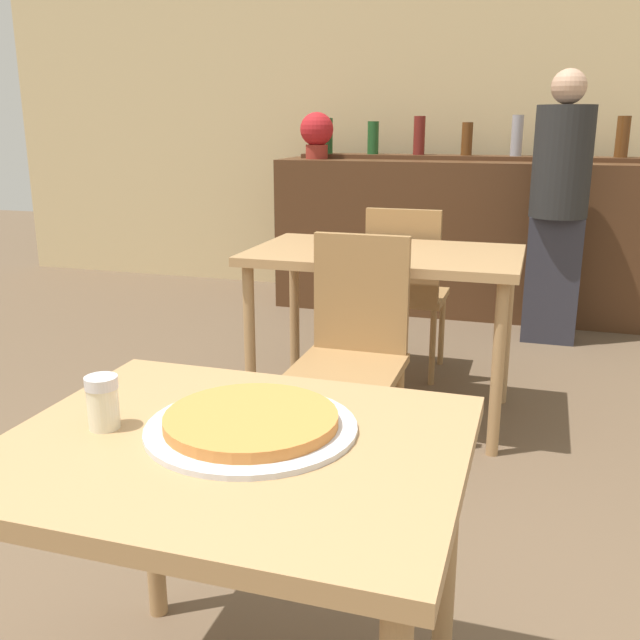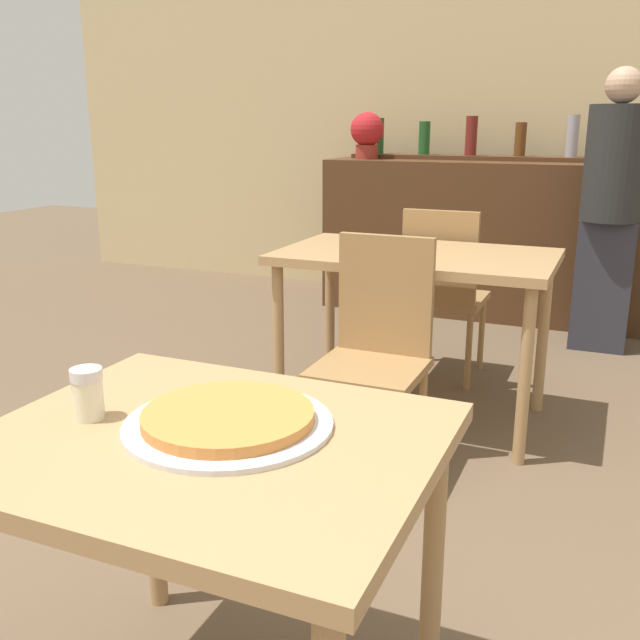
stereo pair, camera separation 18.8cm
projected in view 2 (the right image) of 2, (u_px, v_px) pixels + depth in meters
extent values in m
cube|color=#D1B784|center=(530.00, 112.00, 5.16)|extent=(8.00, 0.05, 2.80)
cube|color=#A87F51|center=(208.00, 445.00, 1.43)|extent=(0.91, 0.76, 0.04)
cylinder|color=#A87F51|center=(152.00, 494.00, 1.96)|extent=(0.05, 0.05, 0.69)
cylinder|color=#A87F51|center=(433.00, 561.00, 1.66)|extent=(0.05, 0.05, 0.69)
cube|color=#A87F51|center=(416.00, 257.00, 3.15)|extent=(1.19, 0.72, 0.04)
cylinder|color=#A87F51|center=(279.00, 345.00, 3.19)|extent=(0.05, 0.05, 0.74)
cylinder|color=#A87F51|center=(525.00, 377.00, 2.78)|extent=(0.05, 0.05, 0.74)
cylinder|color=#A87F51|center=(330.00, 313.00, 3.72)|extent=(0.05, 0.05, 0.74)
cylinder|color=#A87F51|center=(543.00, 336.00, 3.31)|extent=(0.05, 0.05, 0.74)
cube|color=#4C2D19|center=(510.00, 240.00, 4.95)|extent=(2.60, 0.56, 1.07)
cube|color=#4C2D19|center=(519.00, 158.00, 4.93)|extent=(2.39, 0.24, 0.03)
cylinder|color=#1E5123|center=(380.00, 136.00, 5.27)|extent=(0.06, 0.06, 0.26)
cylinder|color=#1E5123|center=(424.00, 138.00, 5.15)|extent=(0.08, 0.08, 0.23)
cylinder|color=maroon|center=(471.00, 136.00, 5.01)|extent=(0.08, 0.08, 0.27)
cylinder|color=#5B3314|center=(520.00, 139.00, 4.89)|extent=(0.08, 0.08, 0.23)
cylinder|color=#9999A3|center=(573.00, 136.00, 4.76)|extent=(0.08, 0.08, 0.28)
cylinder|color=#9999A3|center=(627.00, 140.00, 4.63)|extent=(0.07, 0.07, 0.24)
cube|color=olive|center=(369.00, 370.00, 2.69)|extent=(0.40, 0.40, 0.04)
cube|color=olive|center=(386.00, 295.00, 2.79)|extent=(0.38, 0.04, 0.47)
cylinder|color=olive|center=(310.00, 434.00, 2.67)|extent=(0.03, 0.03, 0.41)
cylinder|color=olive|center=(397.00, 450.00, 2.54)|extent=(0.03, 0.03, 0.41)
cylinder|color=olive|center=(343.00, 402.00, 2.97)|extent=(0.03, 0.03, 0.41)
cylinder|color=olive|center=(422.00, 415.00, 2.84)|extent=(0.03, 0.03, 0.41)
cube|color=olive|center=(446.00, 299.00, 3.78)|extent=(0.40, 0.40, 0.04)
cube|color=olive|center=(439.00, 258.00, 3.55)|extent=(0.38, 0.04, 0.47)
cylinder|color=olive|center=(481.00, 334.00, 3.92)|extent=(0.03, 0.03, 0.41)
cylinder|color=olive|center=(421.00, 327.00, 4.05)|extent=(0.03, 0.03, 0.41)
cylinder|color=olive|center=(469.00, 352.00, 3.62)|extent=(0.03, 0.03, 0.41)
cylinder|color=olive|center=(404.00, 344.00, 3.75)|extent=(0.03, 0.03, 0.41)
cylinder|color=silver|center=(229.00, 424.00, 1.46)|extent=(0.43, 0.43, 0.01)
cylinder|color=#CC7A38|center=(228.00, 416.00, 1.46)|extent=(0.35, 0.35, 0.02)
cylinder|color=beige|center=(88.00, 399.00, 1.49)|extent=(0.06, 0.06, 0.09)
cylinder|color=silver|center=(86.00, 374.00, 1.48)|extent=(0.07, 0.07, 0.02)
cube|color=#2D2D38|center=(602.00, 286.00, 4.23)|extent=(0.32, 0.18, 0.78)
cylinder|color=#262626|center=(615.00, 164.00, 4.04)|extent=(0.34, 0.34, 0.65)
sphere|color=tan|center=(624.00, 85.00, 3.93)|extent=(0.20, 0.20, 0.20)
cylinder|color=maroon|center=(367.00, 152.00, 5.15)|extent=(0.16, 0.16, 0.10)
sphere|color=red|center=(367.00, 129.00, 5.10)|extent=(0.24, 0.24, 0.24)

